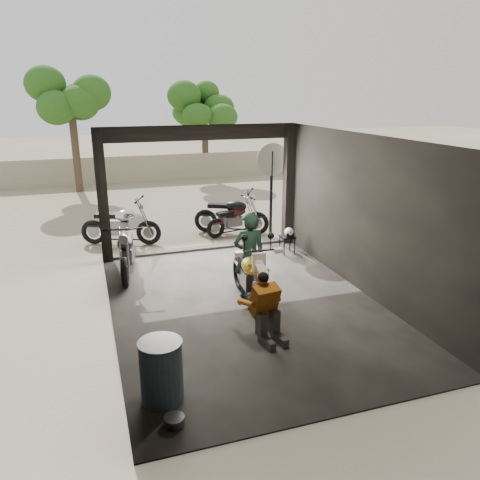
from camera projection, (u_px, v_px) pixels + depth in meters
ground at (245, 305)px, 9.10m from camera, size 80.00×80.00×0.00m
garage at (236, 234)px, 9.20m from camera, size 7.00×7.13×3.20m
boundary_wall at (147, 168)px, 21.58m from camera, size 18.00×0.30×1.20m
tree_left at (69, 91)px, 18.30m from camera, size 2.20×2.20×5.60m
tree_right at (204, 101)px, 21.53m from camera, size 2.20×2.20×5.00m
main_bike at (249, 272)px, 8.98m from camera, size 0.95×2.03×1.32m
left_bike at (126, 248)px, 10.43m from camera, size 1.02×1.94×1.25m
outside_bike_a at (120, 222)px, 12.52m from camera, size 2.04×1.39×1.28m
outside_bike_b at (234, 217)px, 13.43m from camera, size 1.69×1.02×1.07m
outside_bike_c at (231, 212)px, 13.50m from camera, size 2.06×1.60×1.30m
rider at (249, 256)px, 9.22m from camera, size 0.65×0.44×1.76m
mechanic at (268, 310)px, 7.63m from camera, size 0.68×0.85×1.12m
stool at (287, 239)px, 11.85m from camera, size 0.34×0.34×0.48m
helmet at (289, 232)px, 11.76m from camera, size 0.26×0.27×0.23m
oil_drum at (161, 372)px, 6.15m from camera, size 0.75×0.75×0.88m
sign_post at (272, 174)px, 12.68m from camera, size 0.89×0.08×2.67m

